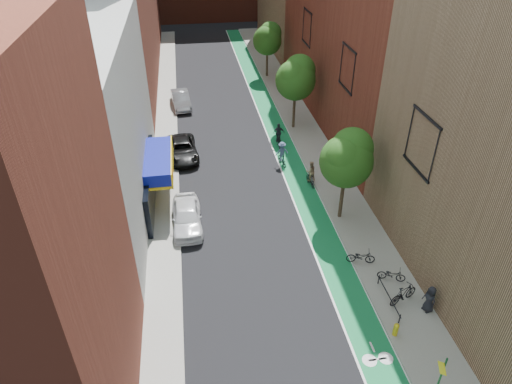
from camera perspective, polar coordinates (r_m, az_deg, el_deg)
name	(u,v)px	position (r m, az deg, el deg)	size (l,w,h in m)	color
ground	(290,353)	(23.14, 4.27, -19.42)	(160.00, 160.00, 0.00)	black
bike_lane	(272,120)	(44.23, 2.03, 8.95)	(2.00, 68.00, 0.01)	#167D4A
sidewalk_left	(166,127)	(43.57, -11.13, 8.02)	(2.00, 68.00, 0.15)	gray
sidewalk_right	(298,118)	(44.71, 5.23, 9.21)	(3.00, 68.00, 0.15)	gray
building_left_white	(74,128)	(31.00, -21.79, 7.45)	(8.00, 20.00, 12.00)	silver
tree_near	(347,157)	(28.80, 11.35, 4.28)	(3.40, 3.36, 6.42)	#332619
tree_mid	(296,77)	(40.94, 5.03, 14.15)	(3.55, 3.53, 6.74)	#332619
tree_far	(268,38)	(54.14, 1.47, 18.68)	(3.30, 3.25, 6.21)	#332619
sign_pole	(440,379)	(21.42, 21.96, -20.84)	(0.13, 0.71, 3.00)	#194C26
parked_car_white	(187,216)	(29.91, -8.66, -3.01)	(1.89, 4.70, 1.60)	white
parked_car_black	(182,149)	(37.94, -9.18, 5.27)	(2.34, 5.08, 1.41)	black
parked_car_silver	(181,100)	(47.49, -9.38, 11.33)	(1.65, 4.74, 1.56)	#919599
cyclist_lane_near	(311,175)	(33.99, 6.84, 2.11)	(0.83, 1.60, 1.92)	black
cyclist_lane_mid	(279,138)	(39.26, 2.85, 6.77)	(1.02, 1.95, 2.03)	black
cyclist_lane_far	(282,155)	(36.35, 3.26, 4.67)	(1.15, 1.66, 1.99)	black
parked_bike_near	(392,275)	(26.90, 16.58, -9.86)	(0.54, 1.55, 0.81)	black
parked_bike_mid	(403,294)	(25.77, 17.96, -12.02)	(0.53, 1.86, 1.12)	black
parked_bike_far	(361,257)	(27.55, 12.96, -7.87)	(0.58, 1.67, 0.88)	black
pedestrian	(430,299)	(25.61, 20.89, -12.39)	(0.78, 0.51, 1.59)	black
fire_hydrant	(396,329)	(24.23, 17.08, -16.05)	(0.27, 0.27, 0.77)	gold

